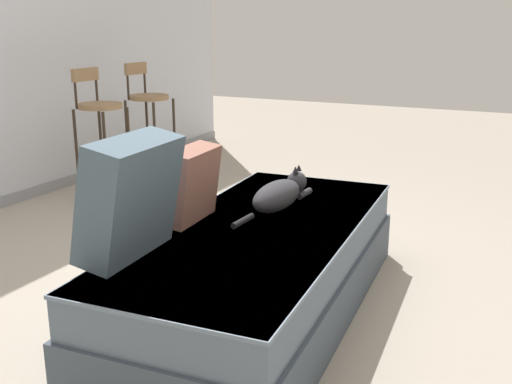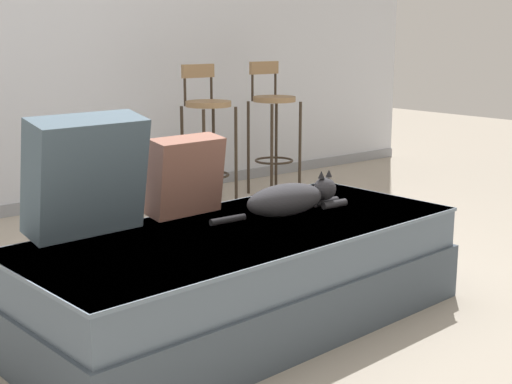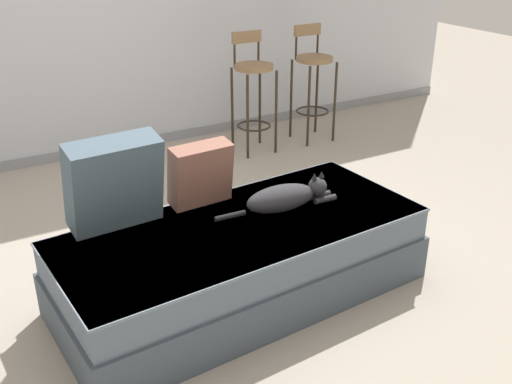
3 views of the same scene
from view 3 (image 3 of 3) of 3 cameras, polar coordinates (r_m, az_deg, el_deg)
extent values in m
plane|color=#A89E8E|center=(3.78, -4.26, -6.70)|extent=(16.00, 16.00, 0.00)
cube|color=silver|center=(5.39, -15.66, 16.83)|extent=(8.00, 0.10, 2.60)
cube|color=gray|center=(5.64, -14.05, 4.11)|extent=(8.00, 0.02, 0.09)
cube|color=#44505B|center=(3.41, -1.37, -7.90)|extent=(2.09, 1.03, 0.26)
cube|color=slate|center=(3.29, -1.41, -4.58)|extent=(2.05, 0.99, 0.19)
cube|color=slate|center=(3.25, -1.43, -3.25)|extent=(2.06, 1.00, 0.02)
cube|color=#4C6070|center=(3.20, -13.37, 0.83)|extent=(0.50, 0.30, 0.51)
cube|color=#936051|center=(3.42, -5.30, 1.72)|extent=(0.37, 0.20, 0.37)
ellipsoid|color=#333338|center=(3.37, 2.36, -0.61)|extent=(0.43, 0.19, 0.15)
sphere|color=#333338|center=(3.48, 5.87, 0.51)|extent=(0.11, 0.11, 0.11)
cone|color=black|center=(3.43, 5.58, 1.53)|extent=(0.03, 0.03, 0.04)
cone|color=black|center=(3.46, 6.26, 1.69)|extent=(0.03, 0.03, 0.04)
cylinder|color=#333338|center=(3.50, 6.59, -0.68)|extent=(0.14, 0.04, 0.04)
cylinder|color=#333338|center=(3.55, 6.07, -0.31)|extent=(0.14, 0.04, 0.04)
cylinder|color=black|center=(3.30, -2.47, -2.29)|extent=(0.18, 0.04, 0.03)
cylinder|color=#2D2319|center=(5.23, -0.80, 7.10)|extent=(0.02, 0.02, 0.76)
cylinder|color=#2D2319|center=(5.37, 1.92, 7.56)|extent=(0.02, 0.02, 0.76)
cylinder|color=#2D2319|center=(5.47, -2.28, 7.90)|extent=(0.02, 0.02, 0.76)
cylinder|color=#2D2319|center=(5.61, 0.37, 8.33)|extent=(0.02, 0.02, 0.76)
torus|color=#2D2319|center=(5.46, -0.20, 6.33)|extent=(0.31, 0.31, 0.02)
cylinder|color=olive|center=(5.31, -0.20, 11.84)|extent=(0.34, 0.34, 0.04)
cylinder|color=#2D2319|center=(5.34, -2.06, 13.08)|extent=(0.02, 0.02, 0.26)
cylinder|color=#2D2319|center=(5.46, 0.23, 13.35)|extent=(0.02, 0.02, 0.26)
cube|color=olive|center=(5.38, -0.91, 14.55)|extent=(0.28, 0.03, 0.10)
cylinder|color=#2D2319|center=(5.55, 5.03, 8.06)|extent=(0.02, 0.02, 0.76)
cylinder|color=#2D2319|center=(5.72, 7.51, 8.45)|extent=(0.02, 0.02, 0.76)
cylinder|color=#2D2319|center=(5.78, 3.36, 8.81)|extent=(0.02, 0.02, 0.76)
cylinder|color=#2D2319|center=(5.94, 5.80, 9.18)|extent=(0.02, 0.02, 0.76)
torus|color=#2D2319|center=(5.77, 5.39, 7.69)|extent=(0.31, 0.31, 0.02)
cylinder|color=olive|center=(5.65, 5.59, 12.51)|extent=(0.34, 0.34, 0.04)
cylinder|color=#2D2319|center=(5.66, 3.84, 13.75)|extent=(0.02, 0.02, 0.26)
cylinder|color=#2D2319|center=(5.80, 5.89, 13.94)|extent=(0.02, 0.02, 0.26)
cube|color=olive|center=(5.71, 4.92, 15.14)|extent=(0.28, 0.03, 0.10)
camera|label=1|loc=(1.83, -63.44, -8.64)|focal=42.00mm
camera|label=2|loc=(0.87, -68.63, -52.21)|focal=50.00mm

